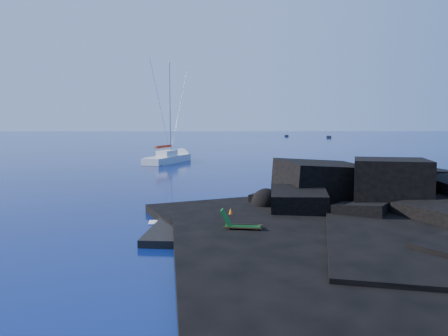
# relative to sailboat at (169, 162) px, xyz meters

# --- Properties ---
(ground) EXTENTS (400.00, 400.00, 0.00)m
(ground) POSITION_rel_sailboat_xyz_m (2.63, -36.99, 0.00)
(ground) COLOR #030832
(ground) RESTS_ON ground
(headland) EXTENTS (24.00, 24.00, 3.60)m
(headland) POSITION_rel_sailboat_xyz_m (15.63, -33.99, 0.00)
(headland) COLOR black
(headland) RESTS_ON ground
(beach) EXTENTS (9.08, 6.86, 0.70)m
(beach) POSITION_rel_sailboat_xyz_m (7.13, -36.49, 0.00)
(beach) COLOR black
(beach) RESTS_ON ground
(surf_foam) EXTENTS (10.00, 8.00, 0.06)m
(surf_foam) POSITION_rel_sailboat_xyz_m (7.63, -31.99, 0.00)
(surf_foam) COLOR white
(surf_foam) RESTS_ON ground
(sailboat) EXTENTS (7.15, 12.64, 13.18)m
(sailboat) POSITION_rel_sailboat_xyz_m (0.00, 0.00, 0.00)
(sailboat) COLOR silver
(sailboat) RESTS_ON ground
(deck_chair) EXTENTS (1.93, 1.09, 1.25)m
(deck_chair) POSITION_rel_sailboat_xyz_m (7.28, -38.11, 0.97)
(deck_chair) COLOR #166320
(deck_chair) RESTS_ON beach
(towel) EXTENTS (2.23, 1.46, 0.05)m
(towel) POSITION_rel_sailboat_xyz_m (5.34, -37.83, 0.38)
(towel) COLOR white
(towel) RESTS_ON beach
(sunbather) EXTENTS (1.82, 0.87, 0.24)m
(sunbather) POSITION_rel_sailboat_xyz_m (5.34, -37.83, 0.52)
(sunbather) COLOR tan
(sunbather) RESTS_ON towel
(marker_cone) EXTENTS (0.52, 0.52, 0.61)m
(marker_cone) POSITION_rel_sailboat_xyz_m (6.83, -35.00, 0.65)
(marker_cone) COLOR orange
(marker_cone) RESTS_ON beach
(distant_boat_a) EXTENTS (1.74, 4.26, 0.55)m
(distant_boat_a) POSITION_rel_sailboat_xyz_m (31.01, 92.06, 0.00)
(distant_boat_a) COLOR #25262A
(distant_boat_a) RESTS_ON ground
(distant_boat_b) EXTENTS (2.69, 5.04, 0.64)m
(distant_boat_b) POSITION_rel_sailboat_xyz_m (42.80, 80.91, 0.00)
(distant_boat_b) COLOR black
(distant_boat_b) RESTS_ON ground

